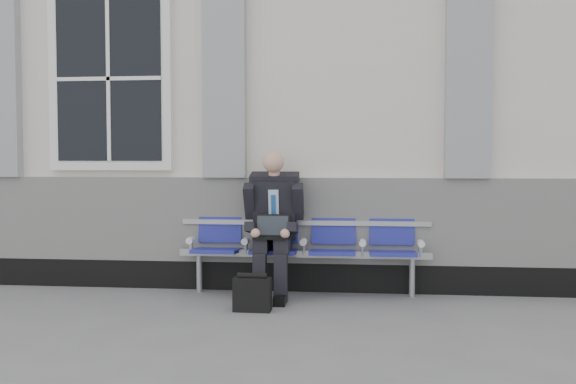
# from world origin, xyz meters

# --- Properties ---
(ground) EXTENTS (70.00, 70.00, 0.00)m
(ground) POSITION_xyz_m (0.00, 0.00, 0.00)
(ground) COLOR slate
(ground) RESTS_ON ground
(station_building) EXTENTS (14.40, 4.40, 4.49)m
(station_building) POSITION_xyz_m (-0.02, 3.47, 2.22)
(station_building) COLOR silver
(station_building) RESTS_ON ground
(bench) EXTENTS (2.60, 0.47, 0.91)m
(bench) POSITION_xyz_m (2.45, 1.32, 0.55)
(bench) COLOR #9EA0A3
(bench) RESTS_ON ground
(businessman) EXTENTS (0.60, 0.81, 1.48)m
(businessman) POSITION_xyz_m (2.15, 1.18, 0.79)
(businessman) COLOR black
(businessman) RESTS_ON ground
(briefcase) EXTENTS (0.35, 0.15, 0.35)m
(briefcase) POSITION_xyz_m (2.04, 0.52, 0.16)
(briefcase) COLOR black
(briefcase) RESTS_ON ground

